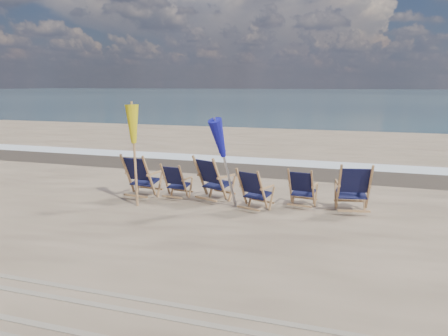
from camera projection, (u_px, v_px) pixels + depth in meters
The scene contains 12 objects.
ocean at pixel (358, 94), 127.20m from camera, with size 400.00×400.00×0.00m, color #3A5661.
surf_foam at pixel (277, 162), 15.50m from camera, with size 200.00×1.40×0.01m, color silver.
wet_sand_strip at pixel (268, 170), 14.10m from camera, with size 200.00×2.60×0.00m, color #42362A.
tire_tracks at pixel (92, 319), 5.14m from camera, with size 80.00×1.30×0.01m, color gray, non-canonical shape.
beach_chair_0 at pixel (149, 178), 10.26m from camera, with size 0.71×0.80×1.11m, color #121436, non-canonical shape.
beach_chair_1 at pixel (183, 182), 10.27m from camera, with size 0.57×0.64×0.89m, color #121436, non-canonical shape.
beach_chair_2 at pixel (220, 181), 9.91m from camera, with size 0.71×0.80×1.11m, color #121436, non-canonical shape.
beach_chair_3 at pixel (262, 192), 9.23m from camera, with size 0.62×0.69×0.96m, color #121436, non-canonical shape.
beach_chair_4 at pixel (313, 189), 9.53m from camera, with size 0.59×0.66×0.92m, color #121436, non-canonical shape.
beach_chair_5 at pixel (369, 189), 9.13m from camera, with size 0.71×0.80×1.11m, color #121436, non-canonical shape.
umbrella_yellow at pixel (134, 130), 9.63m from camera, with size 0.30×0.30×2.26m.
umbrella_blue at pixel (227, 137), 9.34m from camera, with size 0.30×0.30×2.13m.
Camera 1 is at (2.94, -6.79, 2.72)m, focal length 35.00 mm.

